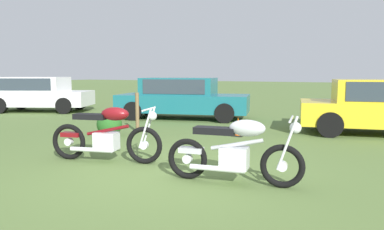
{
  "coord_description": "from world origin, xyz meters",
  "views": [
    {
      "loc": [
        3.2,
        -4.85,
        1.61
      ],
      "look_at": [
        0.03,
        0.96,
        0.84
      ],
      "focal_mm": 34.09,
      "sensor_mm": 36.0,
      "label": 1
    }
  ],
  "objects": [
    {
      "name": "ground_plane",
      "position": [
        0.0,
        0.0,
        0.0
      ],
      "size": [
        120.0,
        120.0,
        0.0
      ],
      "primitive_type": "plane",
      "color": "#567038"
    },
    {
      "name": "motorcycle_maroon",
      "position": [
        -1.27,
        0.1,
        0.5
      ],
      "size": [
        2.1,
        0.89,
        1.02
      ],
      "rotation": [
        0.0,
        0.0,
        0.27
      ],
      "color": "black",
      "rests_on": "ground"
    },
    {
      "name": "motorcycle_silver",
      "position": [
        1.27,
        -0.02,
        0.48
      ],
      "size": [
        2.01,
        0.76,
        1.02
      ],
      "rotation": [
        0.0,
        0.0,
        0.18
      ],
      "color": "black",
      "rests_on": "ground"
    },
    {
      "name": "car_white",
      "position": [
        -9.76,
        5.35,
        0.83
      ],
      "size": [
        4.39,
        3.38,
        1.43
      ],
      "rotation": [
        0.0,
        0.0,
        0.45
      ],
      "color": "silver",
      "rests_on": "ground"
    },
    {
      "name": "car_teal",
      "position": [
        -3.23,
        6.16,
        0.8
      ],
      "size": [
        4.83,
        2.93,
        1.43
      ],
      "rotation": [
        0.0,
        0.0,
        0.28
      ],
      "color": "#19606B",
      "rests_on": "ground"
    },
    {
      "name": "traffic_cone",
      "position": [
        -0.16,
        3.75,
        0.22
      ],
      "size": [
        0.25,
        0.25,
        0.49
      ],
      "color": "#EA590F",
      "rests_on": "ground"
    },
    {
      "name": "fence_post_wooden",
      "position": [
        -2.79,
        3.03,
        0.54
      ],
      "size": [
        0.1,
        0.1,
        1.08
      ],
      "primitive_type": "cylinder",
      "color": "brown",
      "rests_on": "ground"
    },
    {
      "name": "shrub_low",
      "position": [
        -3.06,
        2.21,
        0.3
      ],
      "size": [
        0.67,
        0.6,
        0.6
      ],
      "color": "#23581E",
      "rests_on": "ground"
    }
  ]
}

